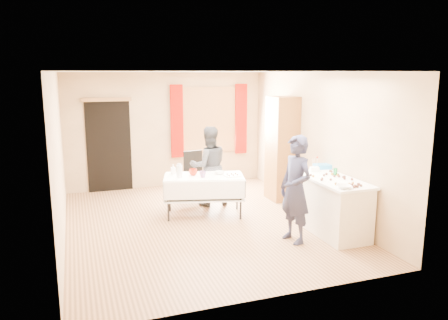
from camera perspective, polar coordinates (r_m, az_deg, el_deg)
name	(u,v)px	position (r m, az deg, el deg)	size (l,w,h in m)	color
floor	(201,223)	(7.73, -2.99, -8.27)	(4.50, 5.50, 0.02)	#9E7047
ceiling	(200,71)	(7.29, -3.21, 11.52)	(4.50, 5.50, 0.02)	white
wall_back	(167,130)	(10.05, -7.48, 3.90)	(4.50, 0.02, 2.60)	tan
wall_front	(270,191)	(4.87, 5.99, -4.02)	(4.50, 0.02, 2.60)	tan
wall_left	(58,158)	(7.12, -20.84, 0.20)	(0.02, 5.50, 2.60)	tan
wall_right	(317,143)	(8.30, 12.07, 2.19)	(0.02, 5.50, 2.60)	tan
window_frame	(209,120)	(10.24, -1.96, 5.25)	(1.32, 0.06, 1.52)	olive
window_pane	(209,120)	(10.22, -1.93, 5.25)	(1.20, 0.02, 1.40)	white
curtain_left	(177,121)	(9.99, -6.17, 5.04)	(0.28, 0.06, 1.65)	#9F0900
curtain_right	(241,119)	(10.45, 2.23, 5.38)	(0.28, 0.06, 1.65)	#9F0900
doorway	(109,146)	(9.89, -14.80, 1.74)	(0.95, 0.04, 2.00)	black
door_lintel	(107,100)	(9.75, -15.09, 7.64)	(1.05, 0.06, 0.08)	olive
cabinet	(282,149)	(8.99, 7.58, 1.47)	(0.50, 0.60, 2.12)	brown
counter	(332,206)	(7.36, 13.89, -5.83)	(0.69, 1.45, 0.91)	beige
party_table	(204,192)	(8.01, -2.63, -4.15)	(1.58, 1.08, 0.75)	black
chair	(197,185)	(9.04, -3.60, -3.33)	(0.48, 0.48, 1.00)	black
girl	(296,189)	(6.77, 9.33, -3.81)	(0.52, 0.68, 1.67)	#1C1E39
woman	(209,166)	(8.56, -1.98, -0.81)	(0.80, 0.64, 1.57)	black
soda_can	(335,172)	(7.48, 14.34, -1.48)	(0.07, 0.07, 0.12)	#188942
mixing_bowl	(344,187)	(6.67, 15.39, -3.38)	(0.26, 0.26, 0.05)	white
foam_block	(314,169)	(7.68, 11.72, -1.19)	(0.15, 0.10, 0.08)	white
blue_basket	(322,166)	(7.94, 12.72, -0.82)	(0.30, 0.20, 0.08)	#2A8EDD
pitcher	(179,171)	(7.82, -5.86, -1.46)	(0.11, 0.11, 0.22)	silver
cup_red	(193,172)	(7.95, -4.06, -1.59)	(0.19, 0.19, 0.12)	#AD220A
cup_rainbow	(203,174)	(7.78, -2.80, -1.89)	(0.14, 0.14, 0.11)	red
small_bowl	(220,173)	(8.02, -0.57, -1.67)	(0.24, 0.24, 0.06)	white
pastry_tray	(232,176)	(7.87, 1.11, -2.07)	(0.28, 0.20, 0.02)	white
bottle	(173,169)	(8.09, -6.66, -1.18)	(0.09, 0.09, 0.18)	white
cake_balls	(340,180)	(7.12, 14.94, -2.48)	(0.52, 1.08, 0.04)	#3F2314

